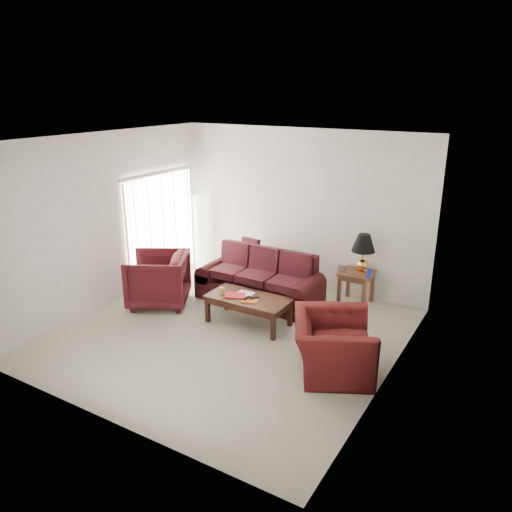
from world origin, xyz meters
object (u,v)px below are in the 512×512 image
at_px(armchair_right, 333,345).
at_px(armchair_left, 158,279).
at_px(end_table, 356,288).
at_px(sofa, 259,278).
at_px(floor_lamp, 200,232).
at_px(coffee_table, 248,311).

bearing_deg(armchair_right, armchair_left, 55.23).
bearing_deg(armchair_left, end_table, 91.70).
distance_m(sofa, armchair_right, 2.52).
bearing_deg(sofa, floor_lamp, 150.62).
distance_m(floor_lamp, armchair_right, 4.64).
bearing_deg(armchair_left, coffee_table, 64.95).
distance_m(end_table, armchair_right, 2.36).
relative_size(sofa, armchair_right, 1.87).
height_order(armchair_left, armchair_right, armchair_left).
xyz_separation_m(sofa, armchair_left, (-1.48, -1.00, 0.01)).
height_order(floor_lamp, armchair_left, floor_lamp).
distance_m(end_table, coffee_table, 2.07).
xyz_separation_m(floor_lamp, coffee_table, (2.26, -1.73, -0.57)).
xyz_separation_m(floor_lamp, armchair_right, (3.98, -2.36, -0.41)).
bearing_deg(coffee_table, armchair_right, -7.05).
height_order(end_table, floor_lamp, floor_lamp).
xyz_separation_m(armchair_right, coffee_table, (-1.72, 0.63, -0.15)).
relative_size(armchair_left, coffee_table, 0.76).
relative_size(end_table, armchair_right, 0.50).
bearing_deg(end_table, floor_lamp, 179.17).
height_order(sofa, coffee_table, sofa).
distance_m(end_table, armchair_left, 3.52).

